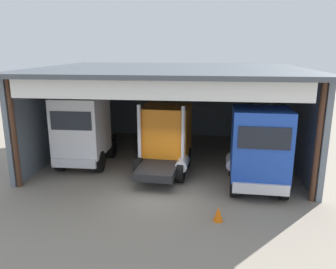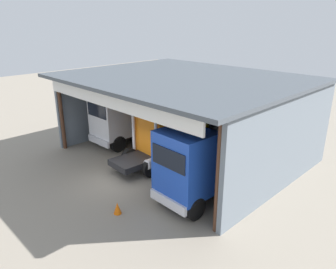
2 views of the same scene
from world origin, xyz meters
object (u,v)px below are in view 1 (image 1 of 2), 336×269
Objects in this scene: truck_blue_right_bay at (258,149)px; tool_cart at (144,130)px; truck_orange_left_bay at (166,137)px; traffic_cone at (218,214)px; truck_white_center_right_bay at (83,130)px; oil_drum at (150,130)px.

tool_cart is (-6.63, 8.49, -1.41)m from truck_blue_right_bay.
traffic_cone is at bearing -59.70° from truck_orange_left_bay.
truck_white_center_right_bay reaches higher than truck_orange_left_bay.
truck_orange_left_bay is at bearing 116.74° from traffic_cone.
oil_drum is at bearing 109.67° from truck_orange_left_bay.
truck_white_center_right_bay reaches higher than oil_drum.
truck_blue_right_bay is 8.90× the size of traffic_cone.
truck_blue_right_bay is 4.99× the size of tool_cart.
traffic_cone is (4.89, -11.44, -0.22)m from tool_cart.
truck_orange_left_bay is 0.97× the size of truck_blue_right_bay.
tool_cart is 12.45m from traffic_cone.
truck_blue_right_bay is at bearing 165.15° from truck_white_center_right_bay.
oil_drum is (-1.96, 6.79, -1.34)m from truck_orange_left_bay.
truck_orange_left_bay is 7.20m from oil_drum.
truck_blue_right_bay reaches higher than tool_cart.
truck_orange_left_bay is 4.85× the size of tool_cart.
truck_blue_right_bay is 5.82× the size of oil_drum.
truck_blue_right_bay is at bearing 59.56° from traffic_cone.
oil_drum is at bearing -110.31° from truck_white_center_right_bay.
truck_blue_right_bay is 10.86m from tool_cart.
oil_drum is at bearing 110.84° from traffic_cone.
truck_white_center_right_bay is 1.04× the size of truck_orange_left_bay.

